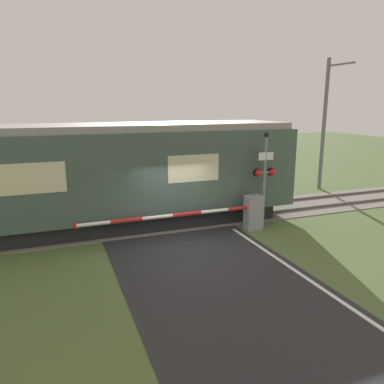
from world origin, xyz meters
The scene contains 6 objects.
ground_plane centered at (0.00, 0.00, 0.00)m, with size 80.00×80.00×0.00m, color #4C6033.
track_bed centered at (0.00, 3.01, 0.02)m, with size 36.00×3.20×0.13m.
train centered at (-4.42, 3.00, 1.96)m, with size 19.02×3.18×3.83m.
crossing_barrier centered at (2.35, 0.82, 0.68)m, with size 6.63×0.44×1.28m.
signal_post centered at (3.42, 0.95, 2.02)m, with size 0.90×0.26×3.55m.
catenary_pole centered at (9.80, 5.55, 3.56)m, with size 0.20×1.90×6.82m.
Camera 1 is at (-3.85, -10.71, 4.52)m, focal length 35.00 mm.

